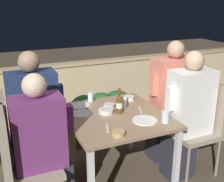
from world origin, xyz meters
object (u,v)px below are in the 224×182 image
object	(u,v)px
person_white_polo	(187,116)
person_purple_stripe	(44,147)
chair_left_far	(16,135)
chair_right_far	(184,107)
person_navy_jumper	(38,122)
person_coral_top	(170,101)
chair_right_near	(202,119)
chair_left_near	(18,158)
beer_bottle	(119,104)

from	to	relation	value
person_white_polo	person_purple_stripe	bearing A→B (deg)	179.71
chair_left_far	chair_right_far	world-z (taller)	same
person_purple_stripe	chair_left_far	distance (m)	0.45
person_white_polo	chair_right_far	xyz separation A→B (m)	(0.26, 0.37, -0.08)
chair_left_far	person_white_polo	world-z (taller)	person_white_polo
person_navy_jumper	person_white_polo	size ratio (longest dim) A/B	1.03
person_coral_top	chair_left_far	bearing A→B (deg)	178.70
person_white_polo	person_coral_top	bearing A→B (deg)	81.76
person_navy_jumper	chair_right_far	xyz separation A→B (m)	(1.68, -0.04, -0.10)
person_navy_jumper	chair_right_near	size ratio (longest dim) A/B	1.37
chair_left_near	person_navy_jumper	size ratio (longest dim) A/B	0.73
chair_left_far	person_coral_top	size ratio (longest dim) A/B	0.73
person_white_polo	person_navy_jumper	bearing A→B (deg)	163.76
chair_left_near	chair_left_far	xyz separation A→B (m)	(0.03, 0.41, 0.00)
person_purple_stripe	chair_right_near	bearing A→B (deg)	-0.25
chair_right_near	person_white_polo	bearing A→B (deg)	180.00
person_purple_stripe	beer_bottle	world-z (taller)	person_purple_stripe
chair_left_far	chair_right_far	size ratio (longest dim) A/B	1.00
chair_left_far	person_navy_jumper	distance (m)	0.23
person_white_polo	beer_bottle	bearing A→B (deg)	161.44
chair_right_far	person_purple_stripe	bearing A→B (deg)	-167.83
chair_left_near	person_purple_stripe	distance (m)	0.22
chair_left_near	chair_right_near	world-z (taller)	same
person_white_polo	chair_left_near	bearing A→B (deg)	179.75
chair_right_near	beer_bottle	world-z (taller)	chair_right_near
chair_left_near	person_navy_jumper	bearing A→B (deg)	59.94
chair_right_far	beer_bottle	bearing A→B (deg)	-170.43
chair_right_near	chair_right_far	distance (m)	0.38
chair_right_far	person_navy_jumper	bearing A→B (deg)	178.70
person_purple_stripe	beer_bottle	distance (m)	0.83
chair_left_near	chair_left_far	world-z (taller)	same
chair_left_far	person_coral_top	xyz separation A→B (m)	(1.68, -0.04, 0.10)
person_navy_jumper	person_coral_top	world-z (taller)	person_coral_top
beer_bottle	chair_left_far	bearing A→B (deg)	168.76
chair_right_far	person_coral_top	bearing A→B (deg)	180.00
chair_left_near	person_white_polo	xyz separation A→B (m)	(1.65, -0.01, 0.08)
chair_left_far	beer_bottle	distance (m)	1.01
chair_right_near	chair_right_far	world-z (taller)	same
chair_left_far	beer_bottle	bearing A→B (deg)	-11.24
person_purple_stripe	person_coral_top	xyz separation A→B (m)	(1.49, 0.37, 0.05)
chair_left_far	chair_right_near	size ratio (longest dim) A/B	1.00
person_white_polo	beer_bottle	distance (m)	0.71
person_navy_jumper	chair_right_far	distance (m)	1.68
person_coral_top	beer_bottle	bearing A→B (deg)	-167.69
chair_right_near	person_coral_top	bearing A→B (deg)	112.51
chair_left_far	chair_right_far	bearing A→B (deg)	-1.16
chair_right_near	chair_right_far	size ratio (longest dim) A/B	1.00
person_navy_jumper	beer_bottle	size ratio (longest dim) A/B	5.36
chair_left_far	person_navy_jumper	size ratio (longest dim) A/B	0.73
beer_bottle	person_navy_jumper	bearing A→B (deg)	165.80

